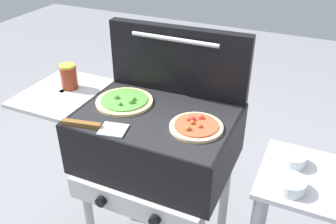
{
  "coord_description": "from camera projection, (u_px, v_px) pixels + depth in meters",
  "views": [
    {
      "loc": [
        0.57,
        -1.14,
        1.66
      ],
      "look_at": [
        0.05,
        0.0,
        0.92
      ],
      "focal_mm": 38.91,
      "sensor_mm": 36.0,
      "label": 1
    }
  ],
  "objects": [
    {
      "name": "grill",
      "position": [
        154.0,
        142.0,
        1.56
      ],
      "size": [
        0.96,
        0.53,
        0.9
      ],
      "color": "black",
      "rests_on": "ground_plane"
    },
    {
      "name": "sauce_jar",
      "position": [
        69.0,
        77.0,
        1.65
      ],
      "size": [
        0.07,
        0.07,
        0.11
      ],
      "color": "maroon",
      "rests_on": "grill"
    },
    {
      "name": "topping_bowl_near",
      "position": [
        292.0,
        160.0,
        1.37
      ],
      "size": [
        0.1,
        0.1,
        0.04
      ],
      "color": "silver",
      "rests_on": "prep_table"
    },
    {
      "name": "pizza_pepperoni",
      "position": [
        196.0,
        126.0,
        1.38
      ],
      "size": [
        0.21,
        0.21,
        0.04
      ],
      "color": "beige",
      "rests_on": "grill"
    },
    {
      "name": "topping_bowl_far",
      "position": [
        290.0,
        185.0,
        1.25
      ],
      "size": [
        0.11,
        0.11,
        0.04
      ],
      "color": "silver",
      "rests_on": "prep_table"
    },
    {
      "name": "pizza_veggie",
      "position": [
        124.0,
        101.0,
        1.55
      ],
      "size": [
        0.24,
        0.24,
        0.04
      ],
      "color": "#E0C17F",
      "rests_on": "grill"
    },
    {
      "name": "grill_lid_open",
      "position": [
        178.0,
        60.0,
        1.57
      ],
      "size": [
        0.63,
        0.09,
        0.3
      ],
      "color": "black",
      "rests_on": "grill"
    },
    {
      "name": "spatula",
      "position": [
        94.0,
        126.0,
        1.39
      ],
      "size": [
        0.27,
        0.11,
        0.02
      ],
      "color": "#B7BABF",
      "rests_on": "grill"
    }
  ]
}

